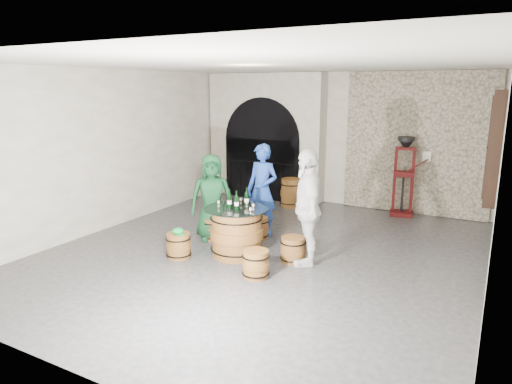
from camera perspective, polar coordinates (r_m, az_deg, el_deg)
The scene contains 31 objects.
ground at distance 8.09m, azimuth 0.99°, elevation -7.57°, with size 8.00×8.00×0.00m, color #2C2C2F.
wall_back at distance 11.35m, azimuth 10.47°, elevation 6.48°, with size 8.00×8.00×0.00m, color silver.
wall_front at distance 4.60m, azimuth -22.68°, elevation -3.67°, with size 8.00×8.00×0.00m, color silver.
wall_left at distance 9.78m, azimuth -17.54°, elevation 5.09°, with size 8.00×8.00×0.00m, color silver.
wall_right at distance 6.84m, azimuth 28.04°, elevation 0.99°, with size 8.00×8.00×0.00m, color silver.
ceiling at distance 7.59m, azimuth 1.09°, elevation 15.69°, with size 8.00×8.00×0.00m, color beige.
stone_facing_panel at distance 10.87m, azimuth 19.45°, elevation 5.68°, with size 3.20×0.12×3.18m, color #AEA28B.
arched_opening at distance 11.84m, azimuth 1.24°, elevation 6.86°, with size 3.10×0.60×3.19m.
shuttered_window at distance 9.18m, azimuth 27.71°, elevation 4.99°, with size 0.23×1.10×2.00m.
barrel_table at distance 7.85m, azimuth -2.43°, elevation -5.01°, with size 1.10×1.10×0.84m.
barrel_stool_left at distance 8.77m, azimuth -5.41°, elevation -4.54°, with size 0.43×0.43×0.43m.
barrel_stool_far at distance 8.78m, azimuth 0.24°, elevation -4.44°, with size 0.43×0.43×0.43m.
barrel_stool_right at distance 7.64m, azimuth 4.65°, elevation -7.18°, with size 0.43×0.43×0.43m.
barrel_stool_near_right at distance 7.03m, azimuth -0.02°, elevation -8.98°, with size 0.43×0.43×0.43m.
barrel_stool_near_left at distance 7.92m, azimuth -9.66°, elevation -6.61°, with size 0.43×0.43×0.43m.
green_cap at distance 7.83m, azimuth -9.71°, elevation -4.84°, with size 0.24×0.20×0.11m.
person_green at distance 8.62m, azimuth -5.55°, elevation -0.66°, with size 0.80×0.52×1.64m, color #113F21.
person_blue at distance 8.81m, azimuth 0.79°, elevation 0.23°, with size 0.65×0.43×1.79m, color #1C3E9A.
person_white at distance 7.38m, azimuth 6.41°, elevation -1.93°, with size 1.12×0.47×1.91m, color silver.
wine_bottle_left at distance 7.71m, azimuth -3.33°, elevation -1.05°, with size 0.08×0.08×0.32m.
wine_bottle_center at distance 7.60m, azimuth -2.45°, elevation -1.25°, with size 0.08×0.08×0.32m.
wine_bottle_right at distance 7.83m, azimuth -1.17°, elevation -0.82°, with size 0.08×0.08×0.32m.
tasting_glass_a at distance 7.84m, azimuth -4.70°, elevation -1.44°, with size 0.05×0.05×0.10m, color #C06525, non-canonical shape.
tasting_glass_b at distance 7.61m, azimuth -0.35°, elevation -1.85°, with size 0.05×0.05×0.10m, color #C06525, non-canonical shape.
tasting_glass_c at distance 8.01m, azimuth -1.90°, elevation -1.10°, with size 0.05×0.05×0.10m, color #C06525, non-canonical shape.
tasting_glass_d at distance 7.80m, azimuth -1.15°, elevation -1.49°, with size 0.05×0.05×0.10m, color #C06525, non-canonical shape.
tasting_glass_e at distance 7.37m, azimuth -0.68°, elevation -2.34°, with size 0.05×0.05×0.10m, color #C06525, non-canonical shape.
tasting_glass_f at distance 7.90m, azimuth -3.34°, elevation -1.32°, with size 0.05×0.05×0.10m, color #C06525, non-canonical shape.
side_barrel at distance 11.09m, azimuth 4.38°, elevation -0.10°, with size 0.52×0.52×0.69m.
corking_press at distance 10.65m, azimuth 18.04°, elevation 2.59°, with size 0.76×0.49×1.78m.
control_box at distance 10.79m, azimuth 20.59°, elevation 4.20°, with size 0.18×0.10×0.22m, color silver.
Camera 1 is at (3.50, -6.73, 2.84)m, focal length 32.00 mm.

